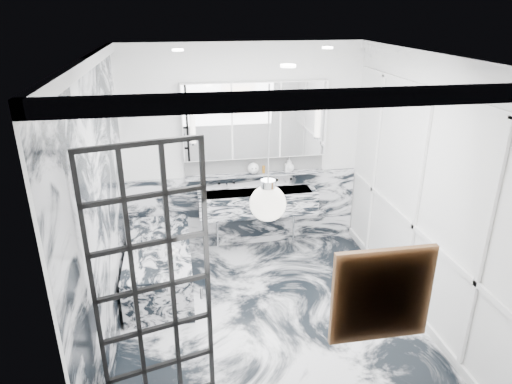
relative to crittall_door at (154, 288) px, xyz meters
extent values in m
plane|color=silver|center=(1.11, 0.94, -1.16)|extent=(3.60, 3.60, 0.00)
plane|color=white|center=(1.11, 0.94, 1.64)|extent=(3.60, 3.60, 0.00)
plane|color=white|center=(1.11, 2.74, 0.24)|extent=(3.60, 0.00, 3.60)
plane|color=white|center=(1.11, -0.86, 0.24)|extent=(3.60, 0.00, 3.60)
plane|color=white|center=(-0.49, 0.94, 0.24)|extent=(0.00, 3.60, 3.60)
plane|color=white|center=(2.71, 0.94, 0.24)|extent=(0.00, 3.60, 3.60)
cube|color=silver|center=(1.11, 2.72, -0.64)|extent=(3.18, 0.05, 1.05)
cube|color=silver|center=(-0.47, 0.94, 0.18)|extent=(0.02, 3.56, 2.68)
cube|color=white|center=(2.69, 0.94, 0.14)|extent=(0.03, 3.40, 2.30)
imported|color=#8C5919|center=(1.73, 2.65, 0.03)|extent=(0.09, 0.09, 0.20)
imported|color=#4C4C51|center=(1.71, 2.65, 0.01)|extent=(0.07, 0.07, 0.16)
imported|color=silver|center=(1.74, 2.65, 0.01)|extent=(0.16, 0.16, 0.16)
sphere|color=white|center=(1.23, 2.65, 0.00)|extent=(0.16, 0.16, 0.16)
cylinder|color=#8C5919|center=(1.37, 2.65, -0.02)|extent=(0.04, 0.04, 0.10)
cylinder|color=silver|center=(0.11, 1.30, -0.55)|extent=(0.07, 0.07, 0.12)
cube|color=#B88212|center=(1.49, -0.82, 0.32)|extent=(0.57, 0.05, 0.57)
sphere|color=white|center=(0.84, -0.28, 0.78)|extent=(0.25, 0.25, 0.25)
cube|color=silver|center=(1.26, 2.50, -0.43)|extent=(1.60, 0.45, 0.30)
cube|color=silver|center=(1.26, 2.66, -0.09)|extent=(1.90, 0.14, 0.04)
cube|color=white|center=(1.26, 2.72, 0.04)|extent=(1.90, 0.03, 0.23)
cube|color=white|center=(1.26, 2.67, 0.66)|extent=(1.90, 0.16, 1.00)
cylinder|color=white|center=(0.44, 2.57, 0.62)|extent=(0.07, 0.07, 0.40)
cylinder|color=white|center=(2.08, 2.57, 0.62)|extent=(0.07, 0.07, 0.40)
cube|color=silver|center=(-0.06, 1.84, -0.89)|extent=(0.75, 1.65, 0.55)
camera|label=1|loc=(0.27, -3.10, 2.03)|focal=32.00mm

